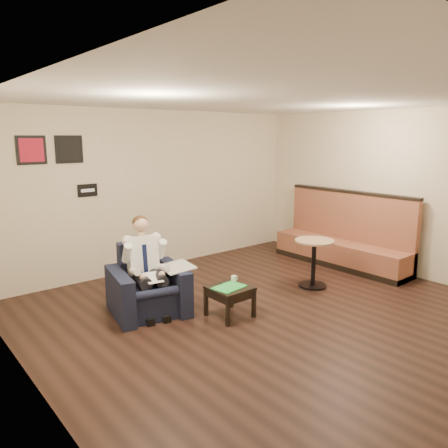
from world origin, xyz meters
TOP-DOWN VIEW (x-y plane):
  - ground at (0.00, 0.00)m, footprint 6.00×6.00m
  - wall_back at (0.00, 3.00)m, footprint 6.00×0.02m
  - wall_left at (-3.00, 0.00)m, footprint 0.02×6.00m
  - wall_right at (3.00, 0.00)m, footprint 0.02×6.00m
  - ceiling at (0.00, 0.00)m, footprint 6.00×6.00m
  - seating_sign at (-1.30, 2.98)m, footprint 0.32×0.02m
  - art_print_left at (-2.10, 2.98)m, footprint 0.42×0.03m
  - art_print_right at (-1.55, 2.98)m, footprint 0.42×0.03m
  - armchair at (-1.26, 1.21)m, footprint 1.12×1.12m
  - seated_man at (-1.29, 1.09)m, footprint 0.77×0.99m
  - lap_papers at (-1.31, 1.00)m, footprint 0.25×0.32m
  - newspaper at (-0.91, 1.03)m, footprint 0.47×0.55m
  - side_table at (-0.50, 0.41)m, footprint 0.51×0.51m
  - green_folder at (-0.53, 0.39)m, footprint 0.45×0.35m
  - coffee_mug at (-0.33, 0.52)m, footprint 0.08×0.08m
  - smartphone at (-0.45, 0.56)m, footprint 0.14×0.08m
  - banquette at (2.59, 0.91)m, footprint 0.63×2.63m
  - cafe_table at (1.28, 0.47)m, footprint 0.72×0.72m

SIDE VIEW (x-z plane):
  - ground at x=0.00m, z-range 0.00..0.00m
  - side_table at x=-0.50m, z-range 0.00..0.41m
  - cafe_table at x=1.28m, z-range 0.00..0.76m
  - smartphone at x=-0.45m, z-range 0.41..0.42m
  - green_folder at x=-0.53m, z-range 0.41..0.42m
  - armchair at x=-1.26m, z-range 0.00..0.91m
  - coffee_mug at x=-0.33m, z-range 0.41..0.50m
  - lap_papers at x=-1.31m, z-range 0.55..0.56m
  - newspaper at x=-0.91m, z-range 0.61..0.62m
  - seated_man at x=-1.29m, z-range 0.00..1.24m
  - banquette at x=2.59m, z-range 0.00..1.35m
  - wall_back at x=0.00m, z-range 0.00..2.80m
  - wall_left at x=-3.00m, z-range 0.00..2.80m
  - wall_right at x=3.00m, z-range 0.00..2.80m
  - seating_sign at x=-1.30m, z-range 1.40..1.60m
  - art_print_left at x=-2.10m, z-range 1.94..2.36m
  - art_print_right at x=-1.55m, z-range 1.94..2.36m
  - ceiling at x=0.00m, z-range 2.79..2.81m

